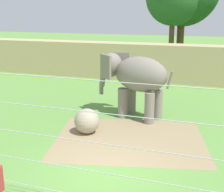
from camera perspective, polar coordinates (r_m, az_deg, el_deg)
ground_plane at (r=10.01m, az=-0.94°, el=-13.51°), size 120.00×120.00×0.00m
dirt_patch at (r=12.43m, az=3.15°, el=-7.68°), size 6.60×5.83×0.01m
embankment_wall at (r=22.72m, az=11.41°, el=5.73°), size 36.00×1.80×2.59m
elephant at (r=14.52m, az=4.10°, el=3.51°), size 3.80×2.13×2.90m
enrichment_ball at (r=12.89m, az=-4.50°, el=-4.47°), size 1.02×1.02×1.02m
cable_fence at (r=7.30m, az=-7.48°, el=-9.36°), size 8.93×0.24×3.53m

